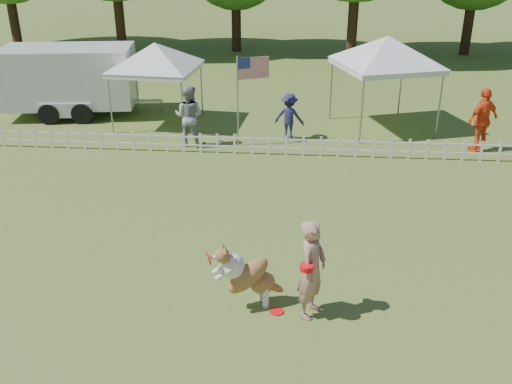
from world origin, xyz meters
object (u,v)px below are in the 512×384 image
Objects in this scene: dog at (249,275)px; spectator_b at (289,117)px; cargo_trailer at (70,81)px; spectator_a at (189,116)px; spectator_c at (483,120)px; canopy_tent_right at (384,84)px; flag_pole at (238,102)px; frisbee_on_turf at (277,311)px; canopy_tent_left at (157,85)px; handler at (312,269)px.

spectator_b is at bearing 65.07° from dog.
cargo_trailer is 2.98× the size of spectator_a.
cargo_trailer is 2.89× the size of spectator_c.
flag_pole is at bearing -173.15° from canopy_tent_right.
frisbee_on_turf is 0.09× the size of canopy_tent_left.
handler is 8.95m from spectator_b.
spectator_c is (13.31, -2.53, -0.26)m from cargo_trailer.
canopy_tent_right is (3.37, 10.20, 0.83)m from dog.
spectator_c is at bearing -19.35° from cargo_trailer.
canopy_tent_right is (2.32, 10.32, 0.57)m from handler.
cargo_trailer is at bearing 131.76° from flag_pole.
handler is at bearing -99.61° from flag_pole.
dog is 0.46× the size of flag_pole.
spectator_c is at bearing -169.30° from spectator_a.
frisbee_on_turf is 8.97m from spectator_b.
spectator_b is at bearing 27.00° from handler.
canopy_tent_right is at bearing 10.10° from handler.
canopy_tent_right is at bearing 49.33° from dog.
frisbee_on_turf is 10.08m from spectator_c.
spectator_b is (2.96, 0.83, -0.20)m from spectator_a.
frisbee_on_turf is at bearing -103.41° from flag_pole.
spectator_a is at bearing -30.97° from spectator_c.
canopy_tent_left is 1.44× the size of spectator_a.
canopy_tent_left is 1.40× the size of spectator_c.
spectator_c is (4.96, 8.37, 0.06)m from handler.
dog is 0.66× the size of spectator_c.
cargo_trailer is (-7.29, 10.78, 0.57)m from dog.
canopy_tent_left is at bearing 49.37° from handler.
canopy_tent_right is 3.37m from spectator_b.
flag_pole reaches higher than dog.
frisbee_on_turf is at bearing 114.50° from handler.
cargo_trailer is (-8.35, 10.90, 0.32)m from handler.
dog is 0.47× the size of canopy_tent_left.
cargo_trailer is at bearing -21.81° from spectator_a.
spectator_a is 1.27× the size of spectator_b.
frisbee_on_turf is 13.46m from cargo_trailer.
cargo_trailer is 5.50m from spectator_a.
spectator_b is at bearing 1.96° from flag_pole.
canopy_tent_right reaches higher than handler.
dog is at bearing -127.01° from canopy_tent_right.
spectator_b is 5.66m from spectator_c.
canopy_tent_right reaches higher than canopy_tent_left.
canopy_tent_left is 7.36m from canopy_tent_right.
handler is 10.60m from canopy_tent_right.
cargo_trailer reaches higher than spectator_b.
handler is 0.93× the size of spectator_c.
cargo_trailer is at bearing 170.28° from canopy_tent_left.
handler is at bearing -28.98° from dog.
flag_pole is (-2.17, 8.18, 0.47)m from handler.
cargo_trailer is 2.02× the size of flag_pole.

